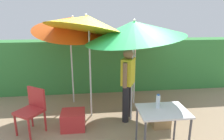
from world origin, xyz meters
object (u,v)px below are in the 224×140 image
at_px(cooler_box, 73,120).
at_px(bottle_water, 158,101).
at_px(chair_plastic, 32,108).
at_px(person_vendor, 128,79).
at_px(crate_cardboard, 160,117).
at_px(umbrella_orange, 88,23).
at_px(folding_table, 163,115).
at_px(umbrella_navy, 71,24).
at_px(umbrella_yellow, 137,34).
at_px(umbrella_rainbow, 134,30).

xyz_separation_m(cooler_box, bottle_water, (1.48, -0.77, 0.68)).
distance_m(chair_plastic, cooler_box, 0.83).
distance_m(person_vendor, crate_cardboard, 1.04).
distance_m(umbrella_orange, chair_plastic, 2.02).
xyz_separation_m(person_vendor, folding_table, (0.36, -1.13, -0.27)).
relative_size(umbrella_orange, folding_table, 3.16).
bearing_deg(chair_plastic, umbrella_navy, 61.87).
distance_m(cooler_box, folding_table, 1.82).
bearing_deg(umbrella_orange, folding_table, -49.95).
xyz_separation_m(umbrella_yellow, folding_table, (0.02, -1.91, -1.16)).
bearing_deg(cooler_box, umbrella_yellow, 34.63).
bearing_deg(person_vendor, umbrella_navy, 139.22).
bearing_deg(bottle_water, umbrella_navy, 126.06).
relative_size(umbrella_yellow, bottle_water, 9.03).
bearing_deg(bottle_water, umbrella_orange, 130.59).
relative_size(chair_plastic, bottle_water, 3.71).
bearing_deg(umbrella_orange, umbrella_rainbow, -20.73).
relative_size(umbrella_rainbow, cooler_box, 4.81).
distance_m(umbrella_rainbow, cooler_box, 2.19).
relative_size(umbrella_rainbow, person_vendor, 1.21).
bearing_deg(cooler_box, person_vendor, 12.91).
relative_size(umbrella_navy, folding_table, 3.14).
xyz_separation_m(umbrella_rainbow, crate_cardboard, (0.55, -0.29, -1.78)).
bearing_deg(folding_table, crate_cardboard, 71.03).
bearing_deg(umbrella_rainbow, umbrella_navy, 139.29).
relative_size(umbrella_rainbow, umbrella_navy, 0.91).
distance_m(person_vendor, cooler_box, 1.42).
xyz_separation_m(person_vendor, chair_plastic, (-1.94, -0.30, -0.42)).
height_order(chair_plastic, cooler_box, chair_plastic).
relative_size(umbrella_navy, crate_cardboard, 6.37).
height_order(person_vendor, crate_cardboard, person_vendor).
distance_m(umbrella_navy, bottle_water, 2.84).
xyz_separation_m(umbrella_rainbow, folding_table, (0.28, -1.07, -1.30)).
bearing_deg(crate_cardboard, umbrella_orange, 156.54).
xyz_separation_m(chair_plastic, bottle_water, (2.24, -0.74, 0.36)).
distance_m(umbrella_rainbow, crate_cardboard, 1.89).
bearing_deg(crate_cardboard, umbrella_yellow, 104.03).
relative_size(umbrella_orange, umbrella_yellow, 1.17).
bearing_deg(bottle_water, crate_cardboard, 64.53).
xyz_separation_m(person_vendor, cooler_box, (-1.17, -0.27, -0.75)).
bearing_deg(person_vendor, chair_plastic, -171.21).
xyz_separation_m(umbrella_orange, cooler_box, (-0.35, -0.54, -1.90)).
relative_size(umbrella_orange, bottle_water, 10.54).
bearing_deg(folding_table, bottle_water, 121.62).
height_order(umbrella_navy, bottle_water, umbrella_navy).
bearing_deg(chair_plastic, umbrella_orange, 27.18).
height_order(umbrella_yellow, chair_plastic, umbrella_yellow).
xyz_separation_m(umbrella_rainbow, umbrella_yellow, (0.26, 0.85, -0.15)).
bearing_deg(chair_plastic, crate_cardboard, -1.24).
xyz_separation_m(umbrella_rainbow, chair_plastic, (-2.02, -0.23, -1.45)).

